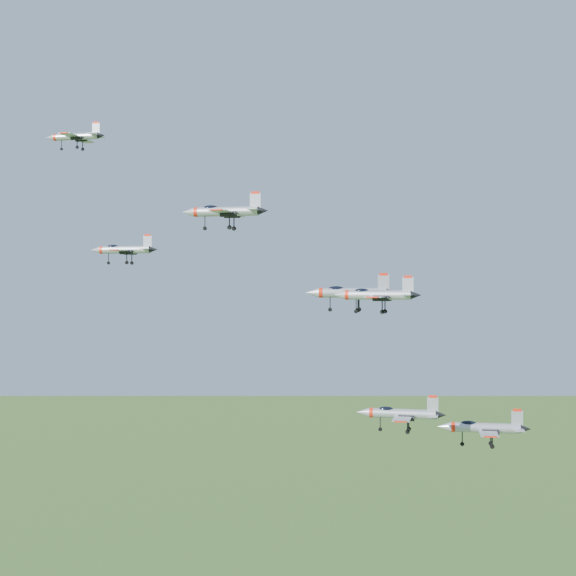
# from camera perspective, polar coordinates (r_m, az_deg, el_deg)

# --- Properties ---
(jet_lead) EXTENTS (11.00, 9.10, 2.94)m
(jet_lead) POSITION_cam_1_polar(r_m,az_deg,el_deg) (143.09, -14.96, 10.37)
(jet_lead) COLOR #A9ADB5
(jet_left_high) EXTENTS (10.62, 8.76, 2.84)m
(jet_left_high) POSITION_cam_1_polar(r_m,az_deg,el_deg) (121.54, -11.66, 2.69)
(jet_left_high) COLOR #A9ADB5
(jet_right_high) EXTENTS (11.30, 9.34, 3.02)m
(jet_right_high) POSITION_cam_1_polar(r_m,az_deg,el_deg) (100.88, -4.61, 5.46)
(jet_right_high) COLOR #A9ADB5
(jet_left_low) EXTENTS (13.67, 11.21, 3.67)m
(jet_left_low) POSITION_cam_1_polar(r_m,az_deg,el_deg) (119.66, 4.42, -0.33)
(jet_left_low) COLOR #A9ADB5
(jet_right_low) EXTENTS (12.10, 10.10, 3.24)m
(jet_right_low) POSITION_cam_1_polar(r_m,az_deg,el_deg) (107.86, 6.22, -0.48)
(jet_right_low) COLOR #A9ADB5
(jet_trail) EXTENTS (13.05, 10.81, 3.49)m
(jet_trail) POSITION_cam_1_polar(r_m,az_deg,el_deg) (118.81, 7.94, -8.82)
(jet_trail) COLOR #A9ADB5
(jet_extra) EXTENTS (13.85, 11.37, 3.72)m
(jet_extra) POSITION_cam_1_polar(r_m,az_deg,el_deg) (126.01, 13.67, -9.62)
(jet_extra) COLOR #A9ADB5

